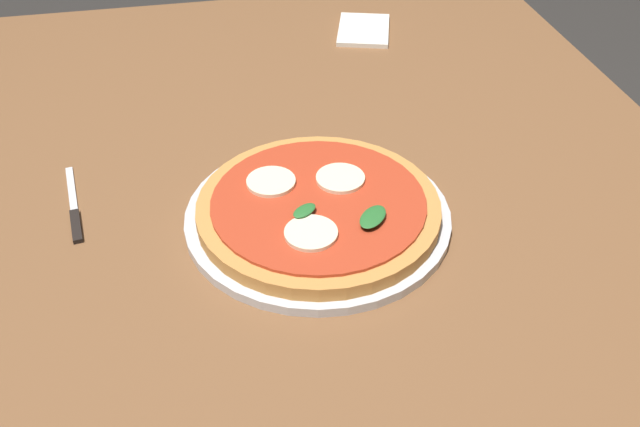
# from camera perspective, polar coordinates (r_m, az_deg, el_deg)

# --- Properties ---
(dining_table) EXTENTS (1.45, 1.07, 0.75)m
(dining_table) POSITION_cam_1_polar(r_m,az_deg,el_deg) (0.91, 0.04, -5.48)
(dining_table) COLOR brown
(dining_table) RESTS_ON ground_plane
(serving_tray) EXTENTS (0.32, 0.32, 0.01)m
(serving_tray) POSITION_cam_1_polar(r_m,az_deg,el_deg) (0.86, -0.00, -0.21)
(serving_tray) COLOR silver
(serving_tray) RESTS_ON dining_table
(pizza) EXTENTS (0.29, 0.29, 0.03)m
(pizza) POSITION_cam_1_polar(r_m,az_deg,el_deg) (0.84, -0.35, 0.47)
(pizza) COLOR #C6843F
(pizza) RESTS_ON serving_tray
(napkin) EXTENTS (0.15, 0.12, 0.01)m
(napkin) POSITION_cam_1_polar(r_m,az_deg,el_deg) (1.32, 3.54, 14.54)
(napkin) COLOR white
(napkin) RESTS_ON dining_table
(knife) EXTENTS (0.16, 0.03, 0.01)m
(knife) POSITION_cam_1_polar(r_m,az_deg,el_deg) (0.92, -19.16, 0.09)
(knife) COLOR black
(knife) RESTS_ON dining_table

